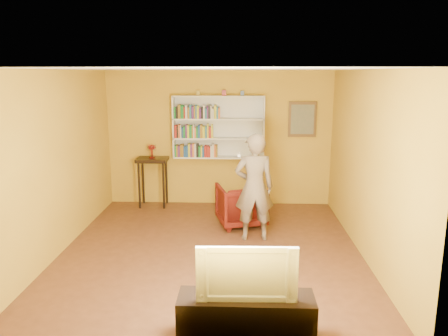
# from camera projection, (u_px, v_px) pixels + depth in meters

# --- Properties ---
(room_shell) EXTENTS (5.30, 5.80, 2.88)m
(room_shell) POSITION_uv_depth(u_px,v_px,m) (211.00, 186.00, 6.42)
(room_shell) COLOR #4F2C19
(room_shell) RESTS_ON ground
(bookshelf) EXTENTS (1.80, 0.29, 1.23)m
(bookshelf) POSITION_uv_depth(u_px,v_px,m) (219.00, 127.00, 8.65)
(bookshelf) COLOR silver
(bookshelf) RESTS_ON room_shell
(books_row_lower) EXTENTS (0.84, 0.19, 0.27)m
(books_row_lower) POSITION_uv_depth(u_px,v_px,m) (196.00, 151.00, 8.66)
(books_row_lower) COLOR #1B7A2F
(books_row_lower) RESTS_ON bookshelf
(books_row_middle) EXTENTS (0.75, 0.19, 0.27)m
(books_row_middle) POSITION_uv_depth(u_px,v_px,m) (194.00, 132.00, 8.58)
(books_row_middle) COLOR maroon
(books_row_middle) RESTS_ON bookshelf
(books_row_upper) EXTENTS (0.89, 0.19, 0.27)m
(books_row_upper) POSITION_uv_depth(u_px,v_px,m) (197.00, 112.00, 8.50)
(books_row_upper) COLOR #1B7A2F
(books_row_upper) RESTS_ON bookshelf
(ornament_left) EXTENTS (0.07, 0.07, 0.10)m
(ornament_left) POSITION_uv_depth(u_px,v_px,m) (198.00, 93.00, 8.46)
(ornament_left) COLOR #B09532
(ornament_left) RESTS_ON bookshelf
(ornament_centre) EXTENTS (0.08, 0.08, 0.11)m
(ornament_centre) POSITION_uv_depth(u_px,v_px,m) (224.00, 93.00, 8.44)
(ornament_centre) COLOR #A43640
(ornament_centre) RESTS_ON bookshelf
(ornament_right) EXTENTS (0.07, 0.07, 0.10)m
(ornament_right) POSITION_uv_depth(u_px,v_px,m) (242.00, 93.00, 8.43)
(ornament_right) COLOR slate
(ornament_right) RESTS_ON bookshelf
(framed_painting) EXTENTS (0.55, 0.05, 0.70)m
(framed_painting) POSITION_uv_depth(u_px,v_px,m) (302.00, 119.00, 8.60)
(framed_painting) COLOR #543818
(framed_painting) RESTS_ON room_shell
(console_table) EXTENTS (0.60, 0.46, 0.99)m
(console_table) POSITION_uv_depth(u_px,v_px,m) (152.00, 166.00, 8.71)
(console_table) COLOR black
(console_table) RESTS_ON ground
(ruby_lustre) EXTENTS (0.16, 0.17, 0.27)m
(ruby_lustre) POSITION_uv_depth(u_px,v_px,m) (152.00, 148.00, 8.63)
(ruby_lustre) COLOR maroon
(ruby_lustre) RESTS_ON console_table
(armchair) EXTENTS (0.96, 0.98, 0.73)m
(armchair) POSITION_uv_depth(u_px,v_px,m) (241.00, 205.00, 7.70)
(armchair) COLOR #400604
(armchair) RESTS_ON ground
(person) EXTENTS (0.67, 0.47, 1.73)m
(person) POSITION_uv_depth(u_px,v_px,m) (254.00, 187.00, 6.94)
(person) COLOR #695B4D
(person) RESTS_ON ground
(game_remote) EXTENTS (0.04, 0.15, 0.04)m
(game_remote) POSITION_uv_depth(u_px,v_px,m) (239.00, 155.00, 6.62)
(game_remote) COLOR white
(game_remote) RESTS_ON person
(tv_cabinet) EXTENTS (1.36, 0.41, 0.49)m
(tv_cabinet) POSITION_uv_depth(u_px,v_px,m) (246.00, 319.00, 4.37)
(tv_cabinet) COLOR black
(tv_cabinet) RESTS_ON ground
(television) EXTENTS (0.98, 0.15, 0.56)m
(television) POSITION_uv_depth(u_px,v_px,m) (246.00, 270.00, 4.26)
(television) COLOR black
(television) RESTS_ON tv_cabinet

